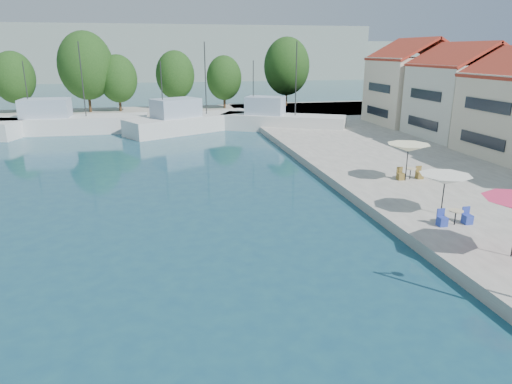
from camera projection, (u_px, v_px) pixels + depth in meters
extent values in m
cube|color=gray|center=(137.00, 116.00, 62.66)|extent=(90.00, 16.00, 0.60)
cube|color=gray|center=(73.00, 53.00, 142.78)|extent=(180.00, 40.00, 16.00)
cube|color=gray|center=(274.00, 58.00, 176.09)|extent=(140.00, 40.00, 12.00)
cube|color=silver|center=(462.00, 101.00, 44.61)|extent=(8.00, 8.50, 7.00)
pyramid|color=#A53224|center=(469.00, 44.00, 43.04)|extent=(8.40, 8.80, 1.80)
cube|color=beige|center=(413.00, 91.00, 52.94)|extent=(8.60, 8.50, 7.50)
pyramid|color=#A53224|center=(418.00, 41.00, 51.29)|extent=(9.00, 8.80, 1.80)
cube|color=silver|center=(72.00, 126.00, 51.28)|extent=(16.73, 4.59, 2.20)
cube|color=#96A7B9|center=(45.00, 108.00, 50.19)|extent=(5.05, 3.41, 2.00)
cylinder|color=#2D2D2D|center=(82.00, 80.00, 50.08)|extent=(0.12, 0.12, 8.00)
cylinder|color=#2D2D2D|center=(26.00, 90.00, 49.29)|extent=(0.10, 0.10, 6.00)
cube|color=silver|center=(195.00, 125.00, 52.42)|extent=(16.19, 11.29, 2.20)
cube|color=#96A7B9|center=(176.00, 108.00, 50.30)|extent=(5.78, 5.12, 2.00)
cylinder|color=#2D2D2D|center=(205.00, 79.00, 51.90)|extent=(0.12, 0.12, 8.00)
cylinder|color=#2D2D2D|center=(162.00, 90.00, 48.71)|extent=(0.10, 0.10, 6.00)
cube|color=silver|center=(283.00, 124.00, 52.59)|extent=(14.23, 9.78, 2.20)
cube|color=#96A7B9|center=(265.00, 105.00, 52.50)|extent=(5.06, 4.46, 2.00)
cylinder|color=#2D2D2D|center=(296.00, 79.00, 50.72)|extent=(0.12, 0.12, 8.00)
cylinder|color=#2D2D2D|center=(253.00, 87.00, 52.27)|extent=(0.10, 0.10, 6.00)
cylinder|color=#3F2B19|center=(17.00, 99.00, 62.58)|extent=(0.36, 0.36, 3.67)
ellipsoid|color=#183912|center=(14.00, 77.00, 61.71)|extent=(5.58, 5.58, 6.97)
cylinder|color=#3F2B19|center=(89.00, 95.00, 63.16)|extent=(0.36, 0.36, 4.83)
ellipsoid|color=#183912|center=(86.00, 66.00, 62.01)|extent=(7.34, 7.34, 9.17)
cylinder|color=#3F2B19|center=(120.00, 99.00, 64.31)|extent=(0.36, 0.36, 3.46)
ellipsoid|color=#183912|center=(118.00, 79.00, 63.49)|extent=(5.26, 5.26, 6.58)
cylinder|color=#3F2B19|center=(176.00, 95.00, 67.82)|extent=(0.36, 0.36, 3.70)
ellipsoid|color=#183912|center=(175.00, 75.00, 66.94)|extent=(5.62, 5.62, 7.03)
cylinder|color=#3F2B19|center=(224.00, 97.00, 67.78)|extent=(0.36, 0.36, 3.39)
ellipsoid|color=#183912|center=(224.00, 78.00, 66.98)|extent=(5.15, 5.15, 6.43)
cylinder|color=#3F2B19|center=(286.00, 91.00, 70.59)|extent=(0.36, 0.36, 4.57)
ellipsoid|color=#183912|center=(287.00, 66.00, 69.50)|extent=(6.95, 6.95, 8.68)
cylinder|color=black|center=(443.00, 194.00, 23.81)|extent=(0.06, 0.06, 2.13)
cone|color=silver|center=(445.00, 179.00, 23.57)|extent=(2.68, 2.68, 0.50)
cylinder|color=black|center=(407.00, 162.00, 29.91)|extent=(0.06, 0.06, 2.46)
cone|color=#F3EFBD|center=(408.00, 148.00, 29.62)|extent=(2.79, 2.79, 0.50)
cylinder|color=black|center=(455.00, 218.00, 22.48)|extent=(0.06, 0.06, 0.74)
cylinder|color=#C6B791|center=(456.00, 211.00, 22.37)|extent=(0.70, 0.70, 0.04)
cube|color=#293EA5|center=(467.00, 219.00, 22.66)|extent=(0.42, 0.42, 0.46)
cube|color=#293EA5|center=(442.00, 221.00, 22.38)|extent=(0.42, 0.42, 0.46)
cylinder|color=black|center=(410.00, 174.00, 30.46)|extent=(0.06, 0.06, 0.74)
cylinder|color=#C6B791|center=(411.00, 168.00, 30.36)|extent=(0.70, 0.70, 0.04)
cube|color=brown|center=(419.00, 175.00, 30.65)|extent=(0.42, 0.42, 0.46)
cube|color=brown|center=(400.00, 176.00, 30.37)|extent=(0.42, 0.42, 0.46)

